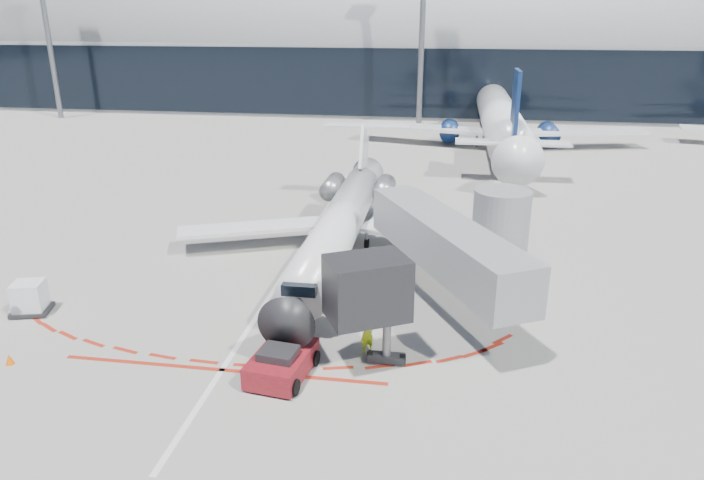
% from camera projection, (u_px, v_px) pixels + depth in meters
% --- Properties ---
extents(ground, '(260.00, 260.00, 0.00)m').
position_uv_depth(ground, '(289.00, 266.00, 36.91)').
color(ground, gray).
rests_on(ground, ground).
extents(apron_centerline, '(0.25, 40.00, 0.01)m').
position_uv_depth(apron_centerline, '(297.00, 254.00, 38.76)').
color(apron_centerline, silver).
rests_on(apron_centerline, ground).
extents(apron_stop_bar, '(14.00, 0.25, 0.01)m').
position_uv_depth(apron_stop_bar, '(222.00, 370.00, 26.24)').
color(apron_stop_bar, maroon).
rests_on(apron_stop_bar, ground).
extents(terminal_building, '(150.00, 24.15, 24.00)m').
position_uv_depth(terminal_building, '(393.00, 50.00, 94.26)').
color(terminal_building, gray).
rests_on(terminal_building, ground).
extents(jet_bridge, '(10.03, 15.20, 4.90)m').
position_uv_depth(jet_bridge, '(461.00, 245.00, 31.67)').
color(jet_bridge, gray).
rests_on(jet_bridge, ground).
extents(light_mast_west, '(0.70, 0.70, 25.00)m').
position_uv_depth(light_mast_west, '(46.00, 24.00, 83.60)').
color(light_mast_west, slate).
rests_on(light_mast_west, ground).
extents(light_mast_centre, '(0.70, 0.70, 25.00)m').
position_uv_depth(light_mast_centre, '(422.00, 25.00, 76.43)').
color(light_mast_centre, slate).
rests_on(light_mast_centre, ground).
extents(regional_jet, '(20.95, 25.84, 6.47)m').
position_uv_depth(regional_jet, '(342.00, 220.00, 38.10)').
color(regional_jet, silver).
rests_on(regional_jet, ground).
extents(pushback_tug, '(2.67, 5.40, 1.38)m').
position_uv_depth(pushback_tug, '(282.00, 363.00, 25.64)').
color(pushback_tug, '#600D13').
rests_on(pushback_tug, ground).
extents(ramp_worker, '(0.81, 0.78, 1.87)m').
position_uv_depth(ramp_worker, '(367.00, 333.00, 27.32)').
color(ramp_worker, '#D4F71A').
rests_on(ramp_worker, ground).
extents(uld_container, '(2.07, 1.88, 1.64)m').
position_uv_depth(uld_container, '(30.00, 298.00, 30.91)').
color(uld_container, black).
rests_on(uld_container, ground).
extents(safety_cone_left, '(0.36, 0.36, 0.49)m').
position_uv_depth(safety_cone_left, '(9.00, 359.00, 26.58)').
color(safety_cone_left, '#E45804').
rests_on(safety_cone_left, ground).
extents(safety_cone_right, '(0.36, 0.36, 0.51)m').
position_uv_depth(safety_cone_right, '(284.00, 376.00, 25.35)').
color(safety_cone_right, '#E45804').
rests_on(safety_cone_right, ground).
extents(bg_airliner_0, '(36.77, 38.94, 11.90)m').
position_uv_depth(bg_airliner_0, '(502.00, 91.00, 68.00)').
color(bg_airliner_0, silver).
rests_on(bg_airliner_0, ground).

